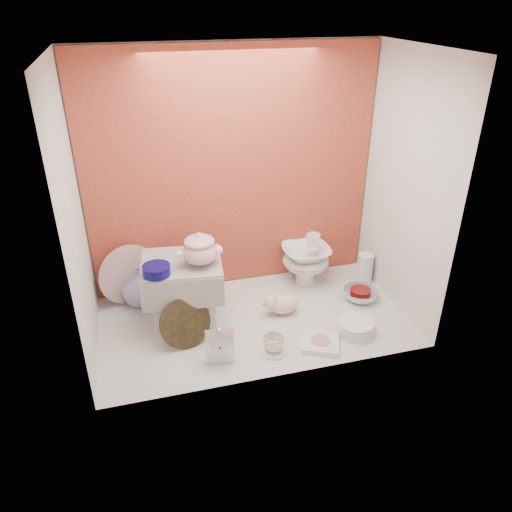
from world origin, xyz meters
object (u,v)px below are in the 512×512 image
Objects in this scene: crystal_bowl at (360,295)px; mantel_clock at (220,345)px; porcelain_tower at (306,259)px; step_stool at (183,291)px; plush_pig at (284,304)px; gold_rim_teacup at (274,343)px; dinner_plate_stack at (355,327)px; floral_platter at (129,274)px; blue_white_vase at (140,286)px; soup_tureen at (200,249)px.

mantel_clock is at bearing -160.09° from crystal_bowl.
step_stool is at bearing -165.56° from porcelain_tower.
gold_rim_teacup is at bearing -94.64° from plush_pig.
step_stool is 1.11m from crystal_bowl.
plush_pig reaches higher than crystal_bowl.
gold_rim_teacup is at bearing 8.98° from mantel_clock.
porcelain_tower is (0.42, 0.64, 0.12)m from gold_rim_teacup.
step_stool reaches higher than dinner_plate_stack.
dinner_plate_stack is (1.22, -0.67, -0.15)m from floral_platter.
floral_platter is 0.84m from mantel_clock.
mantel_clock is 0.80m from dinner_plate_stack.
crystal_bowl is (1.40, -0.37, -0.16)m from floral_platter.
gold_rim_teacup is (0.66, -0.67, -0.07)m from blue_white_vase.
plush_pig is at bearing 63.33° from gold_rim_teacup.
plush_pig is 0.44m from dinner_plate_stack.
step_stool is at bearing -44.80° from blue_white_vase.
crystal_bowl is (0.52, 0.02, -0.03)m from plush_pig.
dinner_plate_stack is at bearing -16.10° from step_stool.
crystal_bowl is at bearing 27.62° from mantel_clock.
floral_platter is at bearing 139.20° from soup_tureen.
porcelain_tower is (-0.09, 0.60, 0.14)m from dinner_plate_stack.
step_stool reaches higher than blue_white_vase.
floral_platter is 1.14m from porcelain_tower.
porcelain_tower reaches higher than mantel_clock.
dinner_plate_stack is at bearing 4.59° from gold_rim_teacup.
blue_white_vase is 1.38m from crystal_bowl.
blue_white_vase reaches higher than mantel_clock.
floral_platter is 1.77× the size of crystal_bowl.
mantel_clock is (0.37, -0.68, -0.01)m from blue_white_vase.
dinner_plate_stack is (0.92, -0.39, -0.16)m from step_stool.
mantel_clock is at bearing -59.56° from floral_platter.
blue_white_vase is 0.68× the size of porcelain_tower.
plush_pig reaches higher than dinner_plate_stack.
mantel_clock is at bearing -67.49° from step_stool.
blue_white_vase is at bearing -37.50° from floral_platter.
step_stool is 2.10× the size of mantel_clock.
plush_pig is at bearing -177.94° from crystal_bowl.
gold_rim_teacup is 0.50× the size of dinner_plate_stack.
floral_platter is at bearing 178.48° from plush_pig.
dinner_plate_stack is 1.04× the size of crystal_bowl.
gold_rim_teacup is 0.76m from crystal_bowl.
soup_tureen is 0.65m from gold_rim_teacup.
floral_platter is at bearing 143.22° from step_stool.
mantel_clock is (0.42, -0.72, -0.08)m from floral_platter.
step_stool is 1.85× the size of blue_white_vase.
blue_white_vase is 1.07× the size of dinner_plate_stack.
porcelain_tower reaches higher than crystal_bowl.
gold_rim_teacup reaches higher than crystal_bowl.
porcelain_tower is (-0.26, 0.30, 0.14)m from crystal_bowl.
mantel_clock is at bearing -178.73° from gold_rim_teacup.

